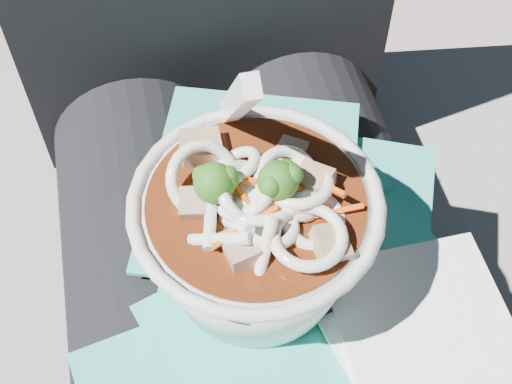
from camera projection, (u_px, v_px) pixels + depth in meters
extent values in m
cube|color=slate|center=(238.00, 321.00, 0.92)|extent=(1.06, 0.63, 0.44)
cylinder|color=black|center=(169.00, 346.00, 0.58)|extent=(0.16, 0.48, 0.16)
cylinder|color=black|center=(359.00, 308.00, 0.60)|extent=(0.16, 0.48, 0.16)
cube|color=teal|center=(330.00, 216.00, 0.56)|extent=(0.21, 0.21, 0.00)
cube|color=teal|center=(299.00, 321.00, 0.50)|extent=(0.23, 0.20, 0.00)
cube|color=teal|center=(330.00, 274.00, 0.52)|extent=(0.23, 0.24, 0.00)
cube|color=teal|center=(265.00, 317.00, 0.50)|extent=(0.14, 0.15, 0.00)
cube|color=teal|center=(267.00, 317.00, 0.50)|extent=(0.20, 0.23, 0.00)
cube|color=teal|center=(286.00, 178.00, 0.57)|extent=(0.16, 0.15, 0.00)
cube|color=teal|center=(253.00, 182.00, 0.57)|extent=(0.21, 0.23, 0.00)
cube|color=white|center=(439.00, 362.00, 0.47)|extent=(0.14, 0.14, 0.00)
cube|color=white|center=(424.00, 320.00, 0.49)|extent=(0.12, 0.12, 0.00)
torus|color=silver|center=(256.00, 203.00, 0.44)|extent=(0.16, 0.16, 0.01)
cylinder|color=#451A09|center=(256.00, 206.00, 0.45)|extent=(0.14, 0.14, 0.01)
torus|color=white|center=(264.00, 211.00, 0.44)|extent=(0.05, 0.05, 0.02)
torus|color=white|center=(204.00, 180.00, 0.45)|extent=(0.06, 0.05, 0.05)
torus|color=white|center=(250.00, 195.00, 0.43)|extent=(0.05, 0.05, 0.04)
torus|color=white|center=(251.00, 198.00, 0.43)|extent=(0.05, 0.05, 0.03)
torus|color=white|center=(298.00, 184.00, 0.44)|extent=(0.05, 0.05, 0.02)
torus|color=white|center=(308.00, 237.00, 0.42)|extent=(0.07, 0.07, 0.01)
torus|color=white|center=(289.00, 178.00, 0.45)|extent=(0.05, 0.05, 0.03)
torus|color=white|center=(236.00, 166.00, 0.45)|extent=(0.04, 0.04, 0.03)
torus|color=white|center=(257.00, 204.00, 0.44)|extent=(0.07, 0.07, 0.04)
torus|color=white|center=(278.00, 181.00, 0.44)|extent=(0.04, 0.04, 0.02)
torus|color=white|center=(296.00, 201.00, 0.44)|extent=(0.04, 0.04, 0.03)
torus|color=white|center=(268.00, 224.00, 0.43)|extent=(0.04, 0.04, 0.02)
torus|color=white|center=(314.00, 220.00, 0.43)|extent=(0.05, 0.06, 0.02)
cylinder|color=white|center=(220.00, 239.00, 0.42)|extent=(0.04, 0.02, 0.02)
cylinder|color=white|center=(210.00, 224.00, 0.43)|extent=(0.01, 0.03, 0.01)
cylinder|color=white|center=(265.00, 251.00, 0.41)|extent=(0.02, 0.04, 0.03)
cylinder|color=white|center=(201.00, 197.00, 0.44)|extent=(0.04, 0.03, 0.02)
cylinder|color=white|center=(236.00, 225.00, 0.43)|extent=(0.02, 0.03, 0.02)
cylinder|color=#719C4B|center=(278.00, 193.00, 0.44)|extent=(0.01, 0.01, 0.01)
sphere|color=#1C5212|center=(278.00, 181.00, 0.43)|extent=(0.03, 0.03, 0.03)
sphere|color=#1C5212|center=(271.00, 186.00, 0.42)|extent=(0.01, 0.01, 0.01)
sphere|color=#1C5212|center=(286.00, 169.00, 0.43)|extent=(0.01, 0.01, 0.01)
sphere|color=#1C5212|center=(293.00, 175.00, 0.42)|extent=(0.01, 0.01, 0.01)
sphere|color=#1C5212|center=(291.00, 173.00, 0.43)|extent=(0.01, 0.01, 0.01)
cylinder|color=#719C4B|center=(215.00, 194.00, 0.44)|extent=(0.01, 0.01, 0.01)
sphere|color=#1C5212|center=(214.00, 183.00, 0.43)|extent=(0.03, 0.03, 0.03)
sphere|color=#1C5212|center=(228.00, 180.00, 0.43)|extent=(0.01, 0.01, 0.01)
sphere|color=#1C5212|center=(203.00, 175.00, 0.43)|extent=(0.01, 0.01, 0.01)
sphere|color=#1C5212|center=(226.00, 176.00, 0.43)|extent=(0.01, 0.01, 0.01)
sphere|color=#1C5212|center=(228.00, 176.00, 0.43)|extent=(0.01, 0.01, 0.01)
cube|color=#ED5414|center=(234.00, 160.00, 0.46)|extent=(0.03, 0.04, 0.02)
cube|color=#ED5414|center=(230.00, 196.00, 0.44)|extent=(0.01, 0.04, 0.01)
cube|color=#ED5414|center=(254.00, 212.00, 0.43)|extent=(0.02, 0.04, 0.02)
cube|color=#ED5414|center=(314.00, 180.00, 0.44)|extent=(0.03, 0.04, 0.02)
cube|color=#ED5414|center=(332.00, 213.00, 0.43)|extent=(0.04, 0.01, 0.01)
cube|color=#ED5414|center=(245.00, 227.00, 0.42)|extent=(0.04, 0.02, 0.01)
cube|color=#ED5414|center=(273.00, 185.00, 0.44)|extent=(0.04, 0.01, 0.01)
cube|color=#8C6A4F|center=(314.00, 181.00, 0.45)|extent=(0.03, 0.03, 0.02)
cube|color=#8C6A4F|center=(290.00, 153.00, 0.46)|extent=(0.03, 0.03, 0.01)
cube|color=#8C6A4F|center=(201.00, 148.00, 0.46)|extent=(0.03, 0.02, 0.02)
cube|color=#8C6A4F|center=(194.00, 203.00, 0.44)|extent=(0.02, 0.02, 0.02)
cube|color=#8C6A4F|center=(240.00, 251.00, 0.42)|extent=(0.02, 0.03, 0.02)
cube|color=#8C6A4F|center=(331.00, 244.00, 0.42)|extent=(0.02, 0.03, 0.02)
ellipsoid|color=white|center=(255.00, 212.00, 0.43)|extent=(0.03, 0.04, 0.01)
cube|color=white|center=(238.00, 101.00, 0.42)|extent=(0.01, 0.09, 0.11)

